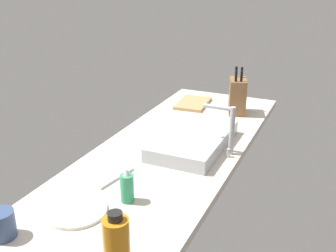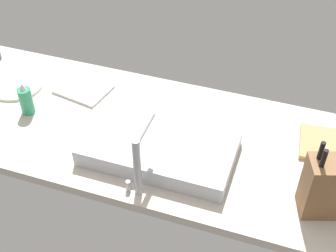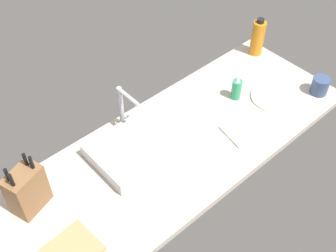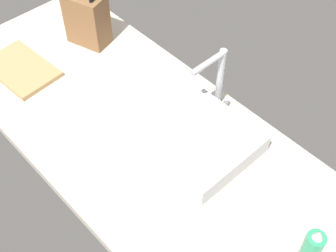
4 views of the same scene
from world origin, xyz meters
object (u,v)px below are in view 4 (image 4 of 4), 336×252
(faucet, at_px, (218,75))
(knife_block, at_px, (87,18))
(sink_basin, at_px, (177,122))
(soap_bottle, at_px, (313,246))
(cutting_board, at_px, (21,69))

(faucet, distance_m, knife_block, 0.57)
(sink_basin, distance_m, soap_bottle, 0.55)
(sink_basin, relative_size, soap_bottle, 3.77)
(faucet, relative_size, soap_bottle, 1.68)
(faucet, distance_m, cutting_board, 0.71)
(faucet, relative_size, cutting_board, 0.85)
(soap_bottle, bearing_deg, knife_block, 174.22)
(knife_block, relative_size, soap_bottle, 1.95)
(sink_basin, xyz_separation_m, knife_block, (-0.55, 0.06, 0.07))
(cutting_board, distance_m, soap_bottle, 1.14)
(sink_basin, xyz_separation_m, faucet, (0.01, 0.16, 0.10))
(faucet, bearing_deg, soap_bottle, -21.75)
(faucet, bearing_deg, knife_block, -169.38)
(sink_basin, height_order, knife_block, knife_block)
(knife_block, relative_size, cutting_board, 0.99)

